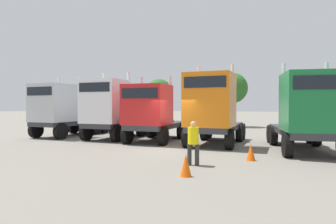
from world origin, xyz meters
TOP-DOWN VIEW (x-y plane):
  - ground at (0.00, 0.00)m, footprint 200.00×200.00m
  - semi_truck_silver at (-9.41, 1.79)m, footprint 2.77×6.13m
  - semi_truck_white at (-5.34, 2.03)m, footprint 3.04×5.93m
  - semi_truck_red at (-2.16, 1.92)m, footprint 3.15×6.09m
  - semi_truck_orange at (1.56, 1.94)m, footprint 2.96×6.09m
  - semi_truck_green at (6.25, 1.37)m, footprint 3.95×6.69m
  - visitor_in_hivis at (2.45, -3.34)m, footprint 0.49×0.49m
  - traffic_cone_near at (4.19, -1.46)m, footprint 0.36×0.36m
  - traffic_cone_mid at (2.83, -5.01)m, footprint 0.36×0.36m
  - oak_far_left at (-9.84, 17.64)m, footprint 3.17×3.17m
  - oak_far_centre at (-0.87, 16.85)m, footprint 3.17×3.17m

SIDE VIEW (x-z plane):
  - ground at x=0.00m, z-range 0.00..0.00m
  - traffic_cone_near at x=4.19m, z-range 0.00..0.68m
  - traffic_cone_mid at x=2.83m, z-range 0.00..0.70m
  - visitor_in_hivis at x=2.45m, z-range 0.12..1.75m
  - semi_truck_red at x=-2.16m, z-range -0.23..3.76m
  - semi_truck_green at x=6.25m, z-range -0.23..4.01m
  - semi_truck_silver at x=-9.41m, z-range -0.20..4.06m
  - semi_truck_white at x=-5.34m, z-range -0.22..4.20m
  - semi_truck_orange at x=1.56m, z-range -0.24..4.24m
  - oak_far_left at x=-9.84m, z-range 1.09..6.49m
  - oak_far_centre at x=-0.87m, z-range 1.20..6.82m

